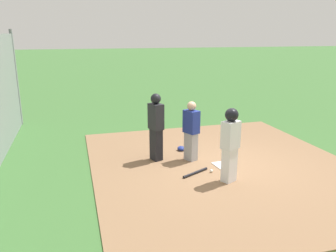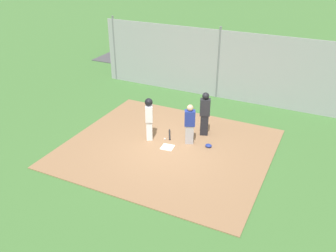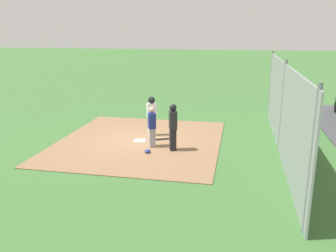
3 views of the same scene
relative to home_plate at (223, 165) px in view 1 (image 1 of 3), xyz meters
The scene contains 9 objects.
ground_plane 0.04m from the home_plate, ahead, with size 140.00×140.00×0.00m, color #3D6B33.
dirt_infield 0.03m from the home_plate, ahead, with size 7.20×6.40×0.03m, color #896647.
home_plate is the anchor object (origin of this frame).
catcher 1.17m from the home_plate, 131.32° to the right, with size 0.45×0.39×1.54m.
umpire 1.95m from the home_plate, 118.75° to the right, with size 0.44×0.37×1.74m.
runner 1.32m from the home_plate, 17.67° to the right, with size 0.41×0.46×1.66m.
baseball_bat 0.92m from the home_plate, 69.30° to the right, with size 0.06×0.06×0.78m, color black.
catcher_mask 1.49m from the home_plate, 153.14° to the right, with size 0.24×0.20×0.12m, color navy.
baseball 0.57m from the home_plate, 53.67° to the right, with size 0.07×0.07×0.07m, color white.
Camera 1 is at (7.19, -3.46, 3.20)m, focal length 36.09 mm.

